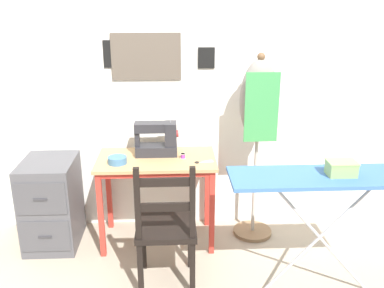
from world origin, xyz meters
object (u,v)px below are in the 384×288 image
(thread_spool_near_machine, at_px, (183,156))
(filing_cabinet, at_px, (52,203))
(ironing_board, at_px, (326,182))
(wooden_chair, at_px, (166,228))
(storage_box, at_px, (341,168))
(sewing_machine, at_px, (158,140))
(scissors, at_px, (201,162))
(fabric_bowl, at_px, (117,160))
(dress_form, at_px, (258,111))

(thread_spool_near_machine, distance_m, filing_cabinet, 1.11)
(ironing_board, bearing_deg, wooden_chair, 172.54)
(wooden_chair, distance_m, storage_box, 1.19)
(sewing_machine, relative_size, ironing_board, 0.28)
(scissors, distance_m, thread_spool_near_machine, 0.16)
(fabric_bowl, distance_m, wooden_chair, 0.68)
(scissors, xyz_separation_m, storage_box, (0.82, -0.62, 0.18))
(filing_cabinet, relative_size, ironing_board, 0.59)
(wooden_chair, bearing_deg, filing_cabinet, 147.46)
(wooden_chair, xyz_separation_m, filing_cabinet, (-0.91, 0.58, -0.08))
(sewing_machine, distance_m, filing_cabinet, 0.98)
(ironing_board, bearing_deg, filing_cabinet, 159.55)
(filing_cabinet, distance_m, ironing_board, 2.09)
(sewing_machine, relative_size, dress_form, 0.23)
(scissors, relative_size, wooden_chair, 0.15)
(fabric_bowl, xyz_separation_m, storage_box, (1.44, -0.62, 0.16))
(thread_spool_near_machine, distance_m, dress_form, 0.67)
(sewing_machine, distance_m, scissors, 0.39)
(thread_spool_near_machine, xyz_separation_m, ironing_board, (0.87, -0.70, 0.07))
(wooden_chair, distance_m, filing_cabinet, 1.08)
(scissors, distance_m, filing_cabinet, 1.23)
(sewing_machine, bearing_deg, filing_cabinet, -174.42)
(filing_cabinet, bearing_deg, storage_box, -19.79)
(sewing_machine, relative_size, thread_spool_near_machine, 8.02)
(sewing_machine, xyz_separation_m, wooden_chair, (0.06, -0.66, -0.41))
(sewing_machine, xyz_separation_m, fabric_bowl, (-0.30, -0.18, -0.10))
(filing_cabinet, relative_size, storage_box, 3.94)
(dress_form, height_order, storage_box, dress_form)
(sewing_machine, distance_m, storage_box, 1.40)
(dress_form, bearing_deg, scissors, -160.80)
(filing_cabinet, height_order, storage_box, storage_box)
(thread_spool_near_machine, height_order, dress_form, dress_form)
(wooden_chair, distance_m, ironing_board, 1.07)
(thread_spool_near_machine, height_order, ironing_board, ironing_board)
(fabric_bowl, xyz_separation_m, scissors, (0.63, -0.01, -0.02))
(scissors, bearing_deg, storage_box, -36.95)
(filing_cabinet, bearing_deg, fabric_bowl, -9.60)
(sewing_machine, relative_size, filing_cabinet, 0.48)
(sewing_machine, height_order, ironing_board, sewing_machine)
(sewing_machine, height_order, wooden_chair, sewing_machine)
(filing_cabinet, relative_size, dress_form, 0.47)
(thread_spool_near_machine, height_order, storage_box, storage_box)
(sewing_machine, height_order, fabric_bowl, sewing_machine)
(scissors, relative_size, storage_box, 0.80)
(thread_spool_near_machine, height_order, wooden_chair, wooden_chair)
(thread_spool_near_machine, relative_size, dress_form, 0.03)
(ironing_board, relative_size, storage_box, 6.71)
(wooden_chair, bearing_deg, storage_box, -7.17)
(filing_cabinet, distance_m, storage_box, 2.19)
(ironing_board, bearing_deg, fabric_bowl, 155.52)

